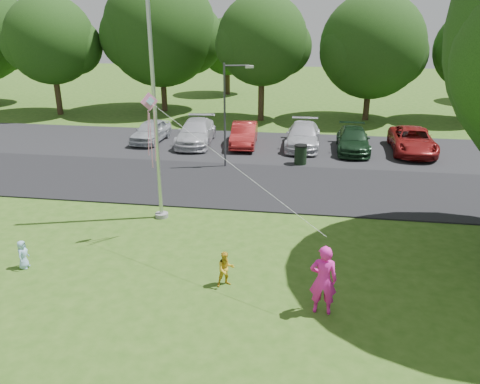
# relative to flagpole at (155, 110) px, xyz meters

# --- Properties ---
(ground) EXTENTS (120.00, 120.00, 0.00)m
(ground) POSITION_rel_flagpole_xyz_m (3.50, -5.00, -4.17)
(ground) COLOR #305717
(ground) RESTS_ON ground
(park_road) EXTENTS (60.00, 6.00, 0.06)m
(park_road) POSITION_rel_flagpole_xyz_m (3.50, 4.00, -4.14)
(park_road) COLOR black
(park_road) RESTS_ON ground
(parking_strip) EXTENTS (42.00, 7.00, 0.06)m
(parking_strip) POSITION_rel_flagpole_xyz_m (3.50, 10.50, -4.14)
(parking_strip) COLOR black
(parking_strip) RESTS_ON ground
(flagpole) EXTENTS (0.50, 0.50, 10.00)m
(flagpole) POSITION_rel_flagpole_xyz_m (0.00, 0.00, 0.00)
(flagpole) COLOR #B7BABF
(flagpole) RESTS_ON ground
(street_lamp) EXTENTS (1.44, 0.48, 5.17)m
(street_lamp) POSITION_rel_flagpole_xyz_m (1.52, 6.59, -1.06)
(street_lamp) COLOR #3F3F44
(street_lamp) RESTS_ON ground
(trash_can) EXTENTS (0.67, 0.67, 1.06)m
(trash_can) POSITION_rel_flagpole_xyz_m (5.10, 7.46, -3.63)
(trash_can) COLOR black
(trash_can) RESTS_ON ground
(tree_row) EXTENTS (64.35, 11.94, 10.88)m
(tree_row) POSITION_rel_flagpole_xyz_m (5.09, 19.23, 1.55)
(tree_row) COLOR #332316
(tree_row) RESTS_ON ground
(horizon_trees) EXTENTS (77.46, 7.20, 7.02)m
(horizon_trees) POSITION_rel_flagpole_xyz_m (7.56, 28.88, 0.14)
(horizon_trees) COLOR #332316
(horizon_trees) RESTS_ON ground
(parked_cars) EXTENTS (17.28, 5.05, 1.39)m
(parked_cars) POSITION_rel_flagpole_xyz_m (4.25, 10.59, -3.44)
(parked_cars) COLOR #B2B7BF
(parked_cars) RESTS_ON ground
(woman) EXTENTS (0.72, 0.49, 1.95)m
(woman) POSITION_rel_flagpole_xyz_m (6.03, -5.30, -3.19)
(woman) COLOR #EE1FA7
(woman) RESTS_ON ground
(child_yellow) EXTENTS (0.65, 0.60, 1.07)m
(child_yellow) POSITION_rel_flagpole_xyz_m (3.32, -4.40, -3.63)
(child_yellow) COLOR gold
(child_yellow) RESTS_ON ground
(child_blue) EXTENTS (0.32, 0.47, 0.92)m
(child_blue) POSITION_rel_flagpole_xyz_m (-3.03, -4.35, -3.71)
(child_blue) COLOR #99C4EB
(child_blue) RESTS_ON ground
(kite) EXTENTS (5.86, 3.90, 2.86)m
(kite) POSITION_rel_flagpole_xyz_m (0.56, -1.76, 0.11)
(kite) COLOR pink
(kite) RESTS_ON ground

